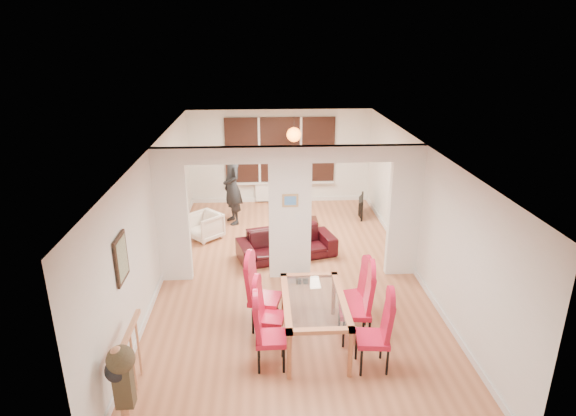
{
  "coord_description": "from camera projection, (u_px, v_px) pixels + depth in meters",
  "views": [
    {
      "loc": [
        -0.52,
        -8.49,
        4.5
      ],
      "look_at": [
        -0.0,
        0.6,
        1.2
      ],
      "focal_mm": 30.0,
      "sensor_mm": 36.0,
      "label": 1
    }
  ],
  "objects": [
    {
      "name": "sofa",
      "position": [
        287.0,
        243.0,
        10.23
      ],
      "size": [
        2.2,
        1.32,
        0.6
      ],
      "primitive_type": "imported",
      "rotation": [
        0.0,
        0.0,
        0.26
      ],
      "color": "black",
      "rests_on": "floor"
    },
    {
      "name": "bowl",
      "position": [
        288.0,
        219.0,
        11.7
      ],
      "size": [
        0.21,
        0.21,
        0.05
      ],
      "primitive_type": "imported",
      "color": "black",
      "rests_on": "coffee_table"
    },
    {
      "name": "dining_chair_rc",
      "position": [
        354.0,
        293.0,
        7.87
      ],
      "size": [
        0.48,
        0.48,
        1.02
      ],
      "primitive_type": null,
      "rotation": [
        0.0,
        0.0,
        0.19
      ],
      "color": "#B51231",
      "rests_on": "floor"
    },
    {
      "name": "dining_chair_ra",
      "position": [
        373.0,
        334.0,
        6.72
      ],
      "size": [
        0.49,
        0.49,
        1.12
      ],
      "primitive_type": null,
      "rotation": [
        0.0,
        0.0,
        -0.1
      ],
      "color": "#B51231",
      "rests_on": "floor"
    },
    {
      "name": "radiator",
      "position": [
        280.0,
        192.0,
        13.56
      ],
      "size": [
        1.4,
        0.08,
        0.5
      ],
      "primitive_type": "cube",
      "color": "white",
      "rests_on": "floor"
    },
    {
      "name": "divider_wall",
      "position": [
        290.0,
        214.0,
        9.09
      ],
      "size": [
        5.0,
        0.18,
        2.6
      ],
      "primitive_type": "cube",
      "color": "white",
      "rests_on": "floor"
    },
    {
      "name": "pendant_light",
      "position": [
        294.0,
        135.0,
        11.91
      ],
      "size": [
        0.36,
        0.36,
        0.36
      ],
      "primitive_type": "sphere",
      "color": "orange",
      "rests_on": "room_walls"
    },
    {
      "name": "wall_poster",
      "position": [
        121.0,
        258.0,
        6.6
      ],
      "size": [
        0.04,
        0.52,
        0.67
      ],
      "primitive_type": "cube",
      "color": "gray",
      "rests_on": "room_walls"
    },
    {
      "name": "armchair",
      "position": [
        205.0,
        226.0,
        11.13
      ],
      "size": [
        0.95,
        0.95,
        0.62
      ],
      "primitive_type": "imported",
      "rotation": [
        0.0,
        0.0,
        -0.82
      ],
      "color": "beige",
      "rests_on": "floor"
    },
    {
      "name": "person",
      "position": [
        232.0,
        186.0,
        11.86
      ],
      "size": [
        0.82,
        0.69,
        1.92
      ],
      "primitive_type": "imported",
      "rotation": [
        0.0,
        0.0,
        -1.19
      ],
      "color": "black",
      "rests_on": "floor"
    },
    {
      "name": "stair_newel",
      "position": [
        132.0,
        358.0,
        6.22
      ],
      "size": [
        0.4,
        1.2,
        1.1
      ],
      "primitive_type": null,
      "color": "tan",
      "rests_on": "floor"
    },
    {
      "name": "floor",
      "position": [
        290.0,
        275.0,
        9.53
      ],
      "size": [
        5.0,
        9.0,
        0.01
      ],
      "primitive_type": "cube",
      "color": "#B16A47",
      "rests_on": "ground"
    },
    {
      "name": "bottle",
      "position": [
        290.0,
        215.0,
        11.67
      ],
      "size": [
        0.06,
        0.06,
        0.26
      ],
      "primitive_type": "cylinder",
      "color": "#143F19",
      "rests_on": "coffee_table"
    },
    {
      "name": "dining_table",
      "position": [
        314.0,
        321.0,
        7.3
      ],
      "size": [
        0.94,
        1.67,
        0.78
      ],
      "primitive_type": null,
      "color": "#AC633F",
      "rests_on": "floor"
    },
    {
      "name": "bay_window_blinds",
      "position": [
        280.0,
        150.0,
        13.18
      ],
      "size": [
        3.0,
        0.08,
        1.8
      ],
      "primitive_type": "cube",
      "color": "black",
      "rests_on": "room_walls"
    },
    {
      "name": "television",
      "position": [
        358.0,
        206.0,
        12.59
      ],
      "size": [
        0.91,
        0.3,
        0.52
      ],
      "primitive_type": "imported",
      "rotation": [
        0.0,
        0.0,
        1.36
      ],
      "color": "black",
      "rests_on": "floor"
    },
    {
      "name": "dining_chair_lc",
      "position": [
        265.0,
        294.0,
        7.67
      ],
      "size": [
        0.58,
        0.58,
        1.19
      ],
      "primitive_type": null,
      "rotation": [
        0.0,
        0.0,
        -0.25
      ],
      "color": "#B51231",
      "rests_on": "floor"
    },
    {
      "name": "coffee_table",
      "position": [
        297.0,
        224.0,
        11.77
      ],
      "size": [
        1.11,
        0.78,
        0.23
      ],
      "primitive_type": null,
      "rotation": [
        0.0,
        0.0,
        0.3
      ],
      "color": "black",
      "rests_on": "floor"
    },
    {
      "name": "pillar_photo",
      "position": [
        290.0,
        200.0,
        8.89
      ],
      "size": [
        0.3,
        0.03,
        0.25
      ],
      "primitive_type": "cube",
      "color": "#4C8CD8",
      "rests_on": "divider_wall"
    },
    {
      "name": "dining_chair_lb",
      "position": [
        270.0,
        314.0,
        7.28
      ],
      "size": [
        0.49,
        0.49,
        1.03
      ],
      "primitive_type": null,
      "rotation": [
        0.0,
        0.0,
        -0.22
      ],
      "color": "#B51231",
      "rests_on": "floor"
    },
    {
      "name": "dining_chair_la",
      "position": [
        271.0,
        333.0,
        6.76
      ],
      "size": [
        0.43,
        0.43,
        1.07
      ],
      "primitive_type": null,
      "rotation": [
        0.0,
        0.0,
        0.0
      ],
      "color": "#B51231",
      "rests_on": "floor"
    },
    {
      "name": "shoes",
      "position": [
        302.0,
        279.0,
        9.26
      ],
      "size": [
        0.23,
        0.25,
        0.1
      ],
      "primitive_type": null,
      "color": "black",
      "rests_on": "floor"
    },
    {
      "name": "dining_chair_rb",
      "position": [
        355.0,
        306.0,
        7.34
      ],
      "size": [
        0.52,
        0.52,
        1.18
      ],
      "primitive_type": null,
      "rotation": [
        0.0,
        0.0,
        -0.1
      ],
      "color": "#B51231",
      "rests_on": "floor"
    },
    {
      "name": "room_walls",
      "position": [
        290.0,
        214.0,
        9.09
      ],
      "size": [
        5.0,
        9.0,
        2.6
      ],
      "primitive_type": null,
      "color": "silver",
      "rests_on": "floor"
    }
  ]
}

